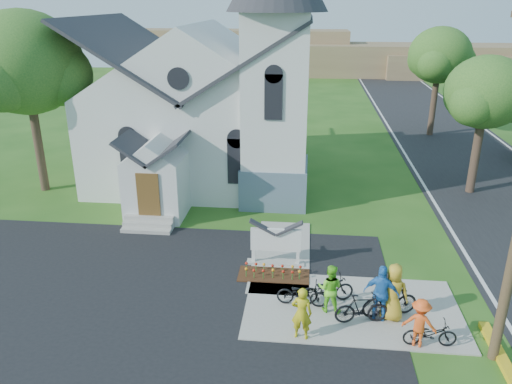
# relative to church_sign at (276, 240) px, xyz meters

# --- Properties ---
(ground) EXTENTS (120.00, 120.00, 0.00)m
(ground) POSITION_rel_church_sign_xyz_m (1.20, -3.20, -1.03)
(ground) COLOR #265317
(ground) RESTS_ON ground
(parking_lot) EXTENTS (20.00, 16.00, 0.02)m
(parking_lot) POSITION_rel_church_sign_xyz_m (-5.80, -5.20, -1.02)
(parking_lot) COLOR black
(parking_lot) RESTS_ON ground
(road) EXTENTS (8.00, 90.00, 0.02)m
(road) POSITION_rel_church_sign_xyz_m (11.20, 11.80, -1.02)
(road) COLOR black
(road) RESTS_ON ground
(sidewalk) EXTENTS (7.00, 4.00, 0.05)m
(sidewalk) POSITION_rel_church_sign_xyz_m (2.70, -2.70, -1.00)
(sidewalk) COLOR #9E988E
(sidewalk) RESTS_ON ground
(church) EXTENTS (12.35, 12.00, 13.00)m
(church) POSITION_rel_church_sign_xyz_m (-4.28, 9.28, 4.22)
(church) COLOR silver
(church) RESTS_ON ground
(church_sign) EXTENTS (2.20, 0.40, 1.70)m
(church_sign) POSITION_rel_church_sign_xyz_m (0.00, 0.00, 0.00)
(church_sign) COLOR #9E988E
(church_sign) RESTS_ON ground
(flower_bed) EXTENTS (2.60, 1.10, 0.07)m
(flower_bed) POSITION_rel_church_sign_xyz_m (0.00, -0.90, -0.99)
(flower_bed) COLOR #3A1E10
(flower_bed) RESTS_ON ground
(tree_lot_corner) EXTENTS (5.60, 5.60, 9.15)m
(tree_lot_corner) POSITION_rel_church_sign_xyz_m (-12.80, 6.80, 5.58)
(tree_lot_corner) COLOR #3B2A20
(tree_lot_corner) RESTS_ON ground
(tree_road_near) EXTENTS (4.00, 4.00, 7.05)m
(tree_road_near) POSITION_rel_church_sign_xyz_m (9.70, 8.80, 4.18)
(tree_road_near) COLOR #3B2A20
(tree_road_near) RESTS_ON ground
(tree_road_mid) EXTENTS (4.40, 4.40, 7.80)m
(tree_road_mid) POSITION_rel_church_sign_xyz_m (10.20, 20.80, 4.75)
(tree_road_mid) COLOR #3B2A20
(tree_road_mid) RESTS_ON ground
(distant_hills) EXTENTS (61.00, 10.00, 5.60)m
(distant_hills) POSITION_rel_church_sign_xyz_m (4.56, 53.13, 1.15)
(distant_hills) COLOR brown
(distant_hills) RESTS_ON ground
(cyclist_0) EXTENTS (0.67, 0.48, 1.69)m
(cyclist_0) POSITION_rel_church_sign_xyz_m (1.06, -4.40, -0.13)
(cyclist_0) COLOR gold
(cyclist_0) RESTS_ON sidewalk
(bike_0) EXTENTS (1.70, 0.70, 0.87)m
(bike_0) POSITION_rel_church_sign_xyz_m (1.05, -2.71, -0.54)
(bike_0) COLOR black
(bike_0) RESTS_ON sidewalk
(cyclist_1) EXTENTS (0.91, 0.78, 1.64)m
(cyclist_1) POSITION_rel_church_sign_xyz_m (1.93, -2.91, -0.16)
(cyclist_1) COLOR #6CDB29
(cyclist_1) RESTS_ON sidewalk
(bike_1) EXTENTS (1.75, 0.76, 1.02)m
(bike_1) POSITION_rel_church_sign_xyz_m (2.91, -3.48, -0.47)
(bike_1) COLOR black
(bike_1) RESTS_ON sidewalk
(cyclist_2) EXTENTS (1.19, 0.73, 1.88)m
(cyclist_2) POSITION_rel_church_sign_xyz_m (3.50, -3.24, -0.03)
(cyclist_2) COLOR blue
(cyclist_2) RESTS_ON sidewalk
(bike_2) EXTENTS (1.97, 1.20, 0.98)m
(bike_2) POSITION_rel_church_sign_xyz_m (1.86, -2.44, -0.49)
(bike_2) COLOR black
(bike_2) RESTS_ON sidewalk
(cyclist_3) EXTENTS (1.10, 0.83, 1.52)m
(cyclist_3) POSITION_rel_church_sign_xyz_m (4.45, -4.40, -0.22)
(cyclist_3) COLOR #FF571C
(cyclist_3) RESTS_ON sidewalk
(bike_3) EXTENTS (1.92, 1.04, 1.11)m
(bike_3) POSITION_rel_church_sign_xyz_m (3.83, -3.02, -0.42)
(bike_3) COLOR black
(bike_3) RESTS_ON sidewalk
(cyclist_4) EXTENTS (1.07, 0.86, 1.91)m
(cyclist_4) POSITION_rel_church_sign_xyz_m (3.87, -3.16, -0.02)
(cyclist_4) COLOR gold
(cyclist_4) RESTS_ON sidewalk
(bike_4) EXTENTS (1.57, 0.62, 0.81)m
(bike_4) POSITION_rel_church_sign_xyz_m (4.79, -4.40, -0.57)
(bike_4) COLOR black
(bike_4) RESTS_ON sidewalk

